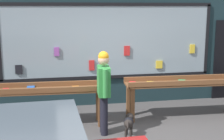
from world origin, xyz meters
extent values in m
cube|color=#192D33|center=(0.00, 2.40, 1.73)|extent=(7.81, 0.20, 3.46)
cube|color=#8C9EA8|center=(0.09, 2.27, 1.61)|extent=(5.16, 0.03, 1.78)
cube|color=black|center=(0.09, 2.27, 2.50)|extent=(5.24, 0.06, 0.08)
cube|color=black|center=(0.09, 2.27, 0.72)|extent=(5.24, 0.06, 0.08)
cube|color=black|center=(2.67, 2.27, 1.61)|extent=(0.08, 0.06, 1.78)
cube|color=black|center=(-2.08, 2.23, 0.99)|extent=(0.16, 0.03, 0.21)
cube|color=#994CA5|center=(-1.19, 2.23, 1.39)|extent=(0.12, 0.03, 0.21)
cube|color=red|center=(-0.35, 2.23, 1.03)|extent=(0.13, 0.03, 0.25)
cube|color=red|center=(0.53, 2.23, 1.37)|extent=(0.14, 0.03, 0.24)
cube|color=yellow|center=(1.38, 2.23, 0.99)|extent=(0.17, 0.03, 0.20)
cube|color=yellow|center=(2.27, 2.23, 1.37)|extent=(0.13, 0.03, 0.23)
cube|color=brown|center=(-0.36, 0.82, 0.37)|extent=(0.09, 0.09, 0.74)
cube|color=brown|center=(-0.34, 1.22, 0.37)|extent=(0.09, 0.09, 0.74)
cube|color=brown|center=(-1.56, 1.08, 0.76)|extent=(2.64, 0.67, 0.04)
cube|color=brown|center=(-1.57, 0.83, 0.82)|extent=(2.61, 0.17, 0.12)
cube|color=brown|center=(-1.55, 1.33, 0.82)|extent=(2.61, 0.17, 0.12)
cube|color=red|center=(-2.25, 1.15, 0.79)|extent=(0.13, 0.20, 0.03)
cube|color=#2659B2|center=(-1.75, 1.23, 0.80)|extent=(0.15, 0.19, 0.03)
cube|color=#994CA5|center=(-1.36, 1.01, 0.79)|extent=(0.20, 0.25, 0.02)
cube|color=orange|center=(-0.83, 1.08, 0.79)|extent=(0.15, 0.22, 0.02)
cube|color=red|center=(-0.42, 1.02, 0.79)|extent=(0.17, 0.23, 0.02)
cube|color=brown|center=(0.34, 0.93, 0.38)|extent=(0.09, 0.09, 0.75)
cube|color=brown|center=(0.36, 1.33, 0.38)|extent=(0.09, 0.09, 0.75)
cube|color=brown|center=(1.56, 1.08, 0.77)|extent=(2.64, 0.67, 0.04)
cube|color=brown|center=(1.55, 0.83, 0.83)|extent=(2.61, 0.17, 0.12)
cube|color=brown|center=(1.57, 1.32, 0.83)|extent=(2.61, 0.17, 0.12)
cube|color=red|center=(0.43, 1.21, 0.80)|extent=(0.17, 0.22, 0.02)
cube|color=yellow|center=(0.80, 1.09, 0.81)|extent=(0.19, 0.22, 0.03)
cube|color=orange|center=(1.18, 1.06, 0.81)|extent=(0.17, 0.22, 0.03)
cube|color=#338C4C|center=(1.54, 1.12, 0.81)|extent=(0.21, 0.25, 0.03)
cube|color=black|center=(1.94, 0.95, 0.80)|extent=(0.16, 0.20, 0.02)
cube|color=black|center=(2.32, 1.01, 0.81)|extent=(0.16, 0.20, 0.03)
cylinder|color=black|center=(-0.35, 0.37, 0.39)|extent=(0.14, 0.14, 0.78)
cylinder|color=black|center=(-0.34, 0.52, 0.39)|extent=(0.14, 0.14, 0.78)
cube|color=#338C3F|center=(-0.35, 0.44, 1.06)|extent=(0.25, 0.45, 0.55)
cylinder|color=#338C3F|center=(-0.36, 0.17, 1.07)|extent=(0.09, 0.09, 0.53)
cylinder|color=#338C3F|center=(-0.33, 0.72, 1.07)|extent=(0.09, 0.09, 0.53)
sphere|color=tan|center=(-0.35, 0.44, 1.46)|extent=(0.21, 0.21, 0.21)
sphere|color=orange|center=(-0.35, 0.44, 1.52)|extent=(0.20, 0.20, 0.20)
ellipsoid|color=black|center=(0.09, 0.19, 0.28)|extent=(0.28, 0.37, 0.18)
ellipsoid|color=black|center=(0.09, 0.19, 0.29)|extent=(0.24, 0.25, 0.19)
sphere|color=black|center=(0.15, 0.38, 0.32)|extent=(0.16, 0.16, 0.16)
cylinder|color=black|center=(0.02, 0.00, 0.31)|extent=(0.06, 0.10, 0.12)
cylinder|color=black|center=(0.16, 0.27, 0.10)|extent=(0.04, 0.04, 0.19)
cylinder|color=black|center=(0.08, 0.30, 0.10)|extent=(0.04, 0.04, 0.19)
cylinder|color=black|center=(0.10, 0.08, 0.10)|extent=(0.04, 0.04, 0.19)
cylinder|color=black|center=(0.01, 0.11, 0.10)|extent=(0.04, 0.04, 0.19)
camera|label=1|loc=(-1.27, -5.23, 2.42)|focal=50.00mm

